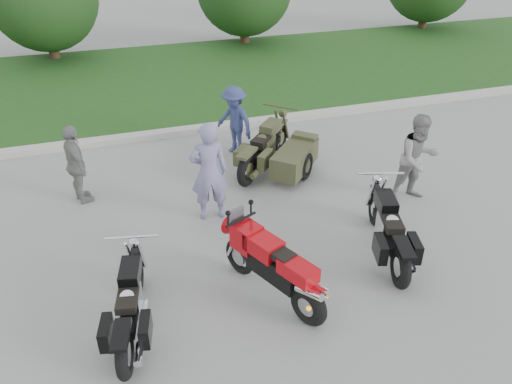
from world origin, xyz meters
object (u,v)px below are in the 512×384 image
object	(u,v)px
person_stripe	(209,172)
person_grey	(418,159)
cruiser_left	(130,308)
cruiser_sidecar	(281,155)
person_back	(76,165)
cruiser_right	(390,232)
sportbike_red	(274,266)
person_denim	(234,120)

from	to	relation	value
person_stripe	person_grey	distance (m)	3.93
cruiser_left	cruiser_sidecar	world-z (taller)	cruiser_sidecar
cruiser_left	person_back	distance (m)	3.81
person_grey	person_back	world-z (taller)	person_grey
cruiser_right	person_stripe	world-z (taller)	person_stripe
sportbike_red	person_grey	xyz separation A→B (m)	(3.50, 1.82, 0.29)
person_back	person_denim	bearing A→B (deg)	-89.64
cruiser_sidecar	person_grey	world-z (taller)	person_grey
sportbike_red	cruiser_right	bearing A→B (deg)	-14.37
sportbike_red	cruiser_left	world-z (taller)	sportbike_red
person_stripe	person_denim	distance (m)	2.70
sportbike_red	cruiser_sidecar	size ratio (longest dim) A/B	0.89
cruiser_left	person_stripe	size ratio (longest dim) A/B	1.14
cruiser_sidecar	sportbike_red	bearing A→B (deg)	-68.95
cruiser_left	cruiser_right	xyz separation A→B (m)	(4.16, 0.43, 0.03)
cruiser_left	person_denim	xyz separation A→B (m)	(2.81, 4.88, 0.36)
cruiser_left	person_back	size ratio (longest dim) A/B	1.36
cruiser_sidecar	person_back	xyz separation A→B (m)	(-4.05, 0.14, 0.35)
cruiser_left	cruiser_right	world-z (taller)	cruiser_right
cruiser_right	person_back	bearing A→B (deg)	161.43
person_grey	cruiser_right	bearing A→B (deg)	-134.24
person_stripe	person_grey	xyz separation A→B (m)	(3.89, -0.57, -0.07)
person_stripe	person_back	bearing A→B (deg)	-24.48
sportbike_red	person_stripe	xyz separation A→B (m)	(-0.38, 2.38, 0.36)
cruiser_left	cruiser_sidecar	xyz separation A→B (m)	(3.47, 3.61, 0.01)
cruiser_sidecar	person_back	world-z (taller)	person_back
cruiser_left	person_stripe	distance (m)	3.00
cruiser_left	person_back	world-z (taller)	person_back
cruiser_sidecar	person_grey	xyz separation A→B (m)	(2.09, -1.73, 0.43)
sportbike_red	cruiser_right	distance (m)	2.15
sportbike_red	person_stripe	distance (m)	2.44
person_grey	person_stripe	bearing A→B (deg)	171.38
cruiser_left	person_stripe	xyz separation A→B (m)	(1.67, 2.44, 0.51)
sportbike_red	cruiser_right	xyz separation A→B (m)	(2.12, 0.37, -0.12)
sportbike_red	person_back	world-z (taller)	person_back
cruiser_sidecar	person_denim	size ratio (longest dim) A/B	1.39
cruiser_right	person_denim	world-z (taller)	person_denim
cruiser_sidecar	person_back	distance (m)	4.07
person_back	cruiser_right	bearing A→B (deg)	-143.05
cruiser_left	cruiser_sidecar	distance (m)	5.00
cruiser_right	cruiser_sidecar	size ratio (longest dim) A/B	1.03
sportbike_red	person_back	distance (m)	4.54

